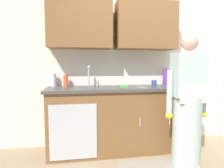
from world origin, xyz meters
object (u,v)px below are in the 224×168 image
at_px(bottle_dish_liquid, 165,76).
at_px(sponge, 124,86).
at_px(sink, 92,88).
at_px(person_at_sink, 187,112).
at_px(bottle_water_short, 54,80).
at_px(cup_by_sink, 154,83).
at_px(bottle_cleaner_spray, 66,81).
at_px(knife_on_counter, 141,87).

distance_m(bottle_dish_liquid, sponge, 0.80).
xyz_separation_m(sink, person_at_sink, (1.11, -0.64, -0.23)).
height_order(bottle_dish_liquid, bottle_water_short, bottle_dish_liquid).
bearing_deg(cup_by_sink, bottle_cleaner_spray, 169.58).
bearing_deg(sink, bottle_cleaner_spray, 153.67).
xyz_separation_m(bottle_dish_liquid, sponge, (-0.74, -0.26, -0.12)).
height_order(person_at_sink, knife_on_counter, person_at_sink).
relative_size(sink, cup_by_sink, 5.13).
height_order(person_at_sink, sponge, person_at_sink).
bearing_deg(knife_on_counter, bottle_water_short, 66.80).
distance_m(bottle_water_short, sponge, 1.05).
xyz_separation_m(bottle_dish_liquid, cup_by_sink, (-0.28, -0.24, -0.09)).
xyz_separation_m(person_at_sink, knife_on_counter, (-0.42, 0.52, 0.25)).
relative_size(sink, knife_on_counter, 2.08).
bearing_deg(sponge, bottle_dish_liquid, 19.11).
bearing_deg(bottle_dish_liquid, person_at_sink, -95.59).
height_order(cup_by_sink, sponge, cup_by_sink).
xyz_separation_m(bottle_cleaner_spray, bottle_water_short, (-0.18, 0.02, 0.01)).
bearing_deg(sink, bottle_dish_liquid, 8.85).
bearing_deg(person_at_sink, sponge, 139.60).
xyz_separation_m(person_at_sink, bottle_cleaner_spray, (-1.49, 0.82, 0.33)).
height_order(cup_by_sink, knife_on_counter, cup_by_sink).
bearing_deg(sink, person_at_sink, -29.71).
relative_size(sink, sponge, 4.55).
bearing_deg(sponge, cup_by_sink, 2.60).
distance_m(sink, person_at_sink, 1.30).
xyz_separation_m(bottle_cleaner_spray, knife_on_counter, (1.07, -0.30, -0.08)).
distance_m(bottle_cleaner_spray, knife_on_counter, 1.12).
distance_m(person_at_sink, bottle_cleaner_spray, 1.74).
relative_size(bottle_cleaner_spray, knife_on_counter, 0.72).
distance_m(sink, sponge, 0.46).
relative_size(bottle_cleaner_spray, bottle_water_short, 0.90).
relative_size(bottle_water_short, sponge, 1.76).
xyz_separation_m(person_at_sink, bottle_water_short, (-1.67, 0.84, 0.34)).
bearing_deg(knife_on_counter, person_at_sink, -150.26).
bearing_deg(bottle_dish_liquid, sponge, -160.89).
bearing_deg(person_at_sink, bottle_water_short, 153.17).
distance_m(bottle_dish_liquid, bottle_cleaner_spray, 1.57).
bearing_deg(sponge, sink, 170.98).
bearing_deg(person_at_sink, sink, 150.29).
xyz_separation_m(sink, sponge, (0.45, -0.07, 0.03)).
relative_size(bottle_water_short, knife_on_counter, 0.81).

